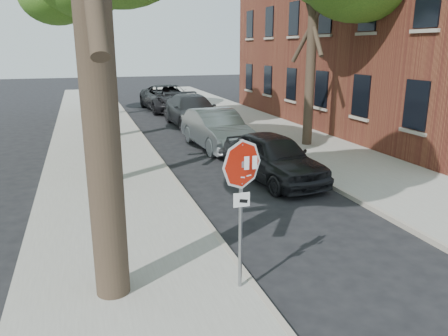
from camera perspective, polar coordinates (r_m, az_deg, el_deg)
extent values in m
plane|color=black|center=(8.15, 6.86, -14.99)|extent=(120.00, 120.00, 0.00)
cube|color=gray|center=(18.79, -15.91, 2.39)|extent=(4.00, 55.00, 0.12)
cube|color=gray|center=(20.85, 8.11, 4.08)|extent=(4.00, 55.00, 0.12)
cube|color=#9E9384|center=(18.96, -9.72, 2.90)|extent=(0.12, 55.00, 0.13)
cube|color=#9E9384|center=(20.05, 2.83, 3.78)|extent=(0.12, 55.00, 0.13)
cylinder|color=gray|center=(7.28, 2.18, -6.30)|extent=(0.06, 0.06, 2.60)
cube|color=#99999E|center=(6.97, 2.34, 0.50)|extent=(0.05, 0.06, 0.10)
cylinder|color=#99999E|center=(6.97, 2.35, 0.50)|extent=(0.76, 0.32, 0.82)
cylinder|color=white|center=(6.96, 2.39, 0.47)|extent=(0.76, 0.32, 0.82)
cylinder|color=red|center=(6.95, 2.40, 0.46)|extent=(0.68, 0.29, 0.74)
cube|color=white|center=(6.87, 0.80, 0.46)|extent=(0.08, 0.00, 0.22)
cube|color=white|center=(6.91, 1.89, 0.55)|extent=(0.08, 0.00, 0.22)
cube|color=white|center=(6.96, 2.98, 0.64)|extent=(0.08, 0.00, 0.22)
cube|color=white|center=(7.01, 4.05, 0.73)|extent=(0.08, 0.00, 0.22)
cube|color=silver|center=(6.96, 1.57, -1.15)|extent=(0.08, 0.00, 0.03)
cube|color=silver|center=(7.00, 2.42, -1.23)|extent=(0.08, 0.00, 0.03)
cube|color=silver|center=(7.03, 3.27, -0.99)|extent=(0.08, 0.00, 0.03)
cube|color=white|center=(7.14, 2.32, -4.17)|extent=(0.28, 0.02, 0.24)
cube|color=black|center=(7.15, 2.58, -4.33)|extent=(0.15, 0.00, 0.08)
cylinder|color=black|center=(13.37, -16.90, 18.06)|extent=(0.44, 0.44, 9.50)
cylinder|color=black|center=(20.38, -16.98, 17.65)|extent=(0.48, 0.48, 10.00)
cylinder|color=black|center=(27.35, -17.97, 15.80)|extent=(0.40, 0.40, 9.00)
ellipsoid|color=#235513|center=(28.22, -20.00, 19.97)|extent=(3.78, 3.78, 3.02)
cylinder|color=black|center=(18.69, 11.45, 16.71)|extent=(0.40, 0.40, 9.00)
imported|color=black|center=(13.97, 6.43, 1.45)|extent=(2.35, 4.65, 1.52)
imported|color=gray|center=(18.40, -0.99, 5.10)|extent=(2.03, 5.02, 1.62)
imported|color=#444448|center=(23.83, -4.15, 7.48)|extent=(2.48, 5.76, 1.65)
imported|color=black|center=(29.83, -7.33, 9.06)|extent=(3.19, 6.31, 1.71)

